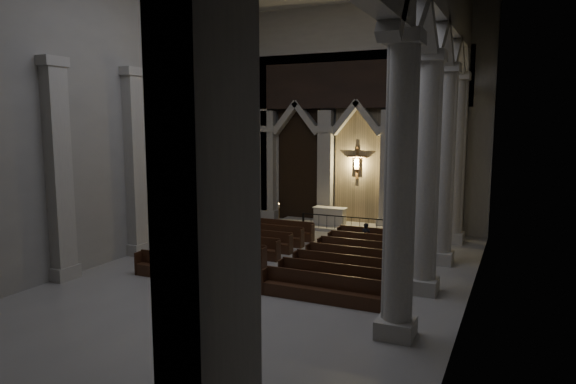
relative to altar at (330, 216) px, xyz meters
The scene contains 11 objects.
room 12.74m from the altar, 83.75° to the right, with size 24.00×24.10×12.00m.
sanctuary_wall 6.18m from the altar, 39.18° to the left, with size 14.00×0.77×12.00m.
right_arcade 13.49m from the altar, 54.27° to the right, with size 1.00×24.00×12.00m.
left_pilasters 9.61m from the altar, 128.25° to the right, with size 0.60×13.00×8.03m.
sanctuary_step 1.28m from the altar, ahead, with size 8.50×2.60×0.15m, color #AAA69E.
altar is the anchor object (origin of this frame).
altar_rail 1.66m from the altar, 45.57° to the right, with size 4.60×0.09×0.90m.
candle_stand_left 2.88m from the altar, 143.00° to the right, with size 0.24×0.24×1.42m.
candle_stand_right 4.00m from the altar, 16.64° to the right, with size 0.26×0.26×1.51m.
pews 7.67m from the altar, 81.29° to the right, with size 9.51×8.09×0.92m.
worshipper 5.40m from the altar, 52.67° to the right, with size 0.45×0.30×1.25m, color black.
Camera 1 is at (8.36, -15.71, 5.76)m, focal length 32.00 mm.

